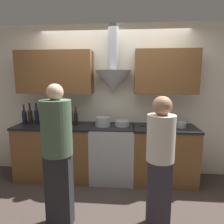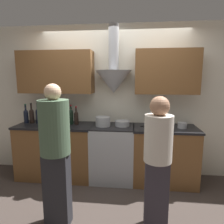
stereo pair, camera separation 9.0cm
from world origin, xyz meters
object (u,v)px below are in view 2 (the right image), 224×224
at_px(wine_bottle_3, 44,116).
at_px(wine_bottle_6, 60,116).
at_px(wine_bottle_4, 49,116).
at_px(wine_bottle_5, 55,116).
at_px(wine_bottle_8, 71,116).
at_px(person_foreground_right, 158,158).
at_px(wine_bottle_7, 66,116).
at_px(person_foreground_left, 55,150).
at_px(mixing_bowl, 122,123).
at_px(wine_bottle_0, 26,115).
at_px(orange_fruit, 157,127).
at_px(wine_bottle_2, 38,115).
at_px(stove_range, 113,152).
at_px(wine_bottle_1, 32,115).
at_px(wine_bottle_9, 76,117).
at_px(saucepan, 182,125).
at_px(stock_pot, 103,121).

relative_size(wine_bottle_3, wine_bottle_6, 0.96).
height_order(wine_bottle_4, wine_bottle_5, wine_bottle_4).
height_order(wine_bottle_3, wine_bottle_8, wine_bottle_8).
height_order(wine_bottle_5, person_foreground_right, person_foreground_right).
bearing_deg(wine_bottle_7, person_foreground_left, -76.04).
bearing_deg(wine_bottle_4, mixing_bowl, -2.23).
distance_m(wine_bottle_0, orange_fruit, 2.25).
bearing_deg(wine_bottle_2, wine_bottle_5, -1.66).
bearing_deg(person_foreground_right, mixing_bowl, 112.58).
bearing_deg(wine_bottle_6, person_foreground_right, -36.56).
distance_m(wine_bottle_3, wine_bottle_7, 0.39).
bearing_deg(mixing_bowl, orange_fruit, -15.70).
xyz_separation_m(stove_range, wine_bottle_0, (-1.54, 0.06, 0.59)).
distance_m(wine_bottle_1, wine_bottle_8, 0.71).
bearing_deg(orange_fruit, mixing_bowl, 164.30).
xyz_separation_m(wine_bottle_1, orange_fruit, (2.12, -0.19, -0.10)).
bearing_deg(wine_bottle_8, wine_bottle_3, 178.28).
xyz_separation_m(stove_range, wine_bottle_7, (-0.82, 0.06, 0.60)).
distance_m(wine_bottle_1, wine_bottle_6, 0.51).
xyz_separation_m(wine_bottle_5, person_foreground_right, (1.61, -1.13, -0.21)).
bearing_deg(orange_fruit, wine_bottle_7, 172.47).
bearing_deg(wine_bottle_9, person_foreground_left, -84.86).
distance_m(stove_range, wine_bottle_7, 1.02).
distance_m(wine_bottle_0, wine_bottle_9, 0.91).
distance_m(wine_bottle_8, orange_fruit, 1.43).
distance_m(wine_bottle_4, person_foreground_left, 1.35).
height_order(wine_bottle_2, wine_bottle_7, wine_bottle_2).
distance_m(wine_bottle_6, wine_bottle_8, 0.21).
bearing_deg(wine_bottle_4, person_foreground_right, -33.51).
distance_m(stove_range, wine_bottle_9, 0.86).
xyz_separation_m(mixing_bowl, saucepan, (0.95, -0.03, 0.00)).
bearing_deg(person_foreground_left, wine_bottle_1, 127.11).
relative_size(stove_range, wine_bottle_7, 2.61).
distance_m(stove_range, wine_bottle_3, 1.34).
bearing_deg(wine_bottle_4, wine_bottle_0, 179.74).
bearing_deg(orange_fruit, wine_bottle_0, 174.81).
height_order(stove_range, wine_bottle_3, wine_bottle_3).
xyz_separation_m(wine_bottle_0, person_foreground_left, (1.02, -1.21, -0.15)).
bearing_deg(wine_bottle_3, orange_fruit, -5.84).
bearing_deg(wine_bottle_4, wine_bottle_6, -1.41).
bearing_deg(person_foreground_right, wine_bottle_5, 145.03).
bearing_deg(wine_bottle_8, mixing_bowl, -1.87).
distance_m(wine_bottle_0, saucepan, 2.64).
distance_m(wine_bottle_3, wine_bottle_4, 0.10).
xyz_separation_m(wine_bottle_3, mixing_bowl, (1.37, -0.04, -0.08)).
height_order(wine_bottle_2, stock_pot, wine_bottle_2).
bearing_deg(person_foreground_left, wine_bottle_5, 111.95).
bearing_deg(wine_bottle_4, person_foreground_left, -63.94).
xyz_separation_m(wine_bottle_3, orange_fruit, (1.91, -0.20, -0.09)).
bearing_deg(mixing_bowl, stove_range, -175.13).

